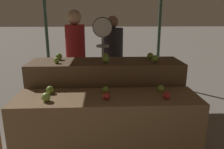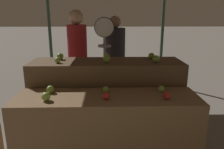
# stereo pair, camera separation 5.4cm
# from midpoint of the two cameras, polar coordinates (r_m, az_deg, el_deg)

# --- Properties ---
(display_counter_front) EXTENTS (1.92, 0.55, 0.83)m
(display_counter_front) POSITION_cam_midpoint_polar(r_m,az_deg,el_deg) (2.46, -0.75, -14.76)
(display_counter_front) COLOR olive
(display_counter_front) RESTS_ON ground_plane
(display_counter_back) EXTENTS (1.92, 0.55, 1.08)m
(display_counter_back) POSITION_cam_midpoint_polar(r_m,az_deg,el_deg) (2.94, -0.91, -6.79)
(display_counter_back) COLOR brown
(display_counter_back) RESTS_ON ground_plane
(apple_front_0) EXTENTS (0.09, 0.09, 0.09)m
(apple_front_0) POSITION_cam_midpoint_polar(r_m,az_deg,el_deg) (2.23, -16.33, -5.53)
(apple_front_0) COLOR #8EB247
(apple_front_0) RESTS_ON display_counter_front
(apple_front_1) EXTENTS (0.08, 0.08, 0.08)m
(apple_front_1) POSITION_cam_midpoint_polar(r_m,az_deg,el_deg) (2.17, -0.98, -5.60)
(apple_front_1) COLOR #B72D23
(apple_front_1) RESTS_ON display_counter_front
(apple_front_2) EXTENTS (0.08, 0.08, 0.08)m
(apple_front_2) POSITION_cam_midpoint_polar(r_m,az_deg,el_deg) (2.25, 14.60, -5.39)
(apple_front_2) COLOR #B72D23
(apple_front_2) RESTS_ON display_counter_front
(apple_front_3) EXTENTS (0.08, 0.08, 0.08)m
(apple_front_3) POSITION_cam_midpoint_polar(r_m,az_deg,el_deg) (2.44, -15.30, -3.73)
(apple_front_3) COLOR #7AA338
(apple_front_3) RESTS_ON display_counter_front
(apple_front_4) EXTENTS (0.07, 0.07, 0.07)m
(apple_front_4) POSITION_cam_midpoint_polar(r_m,az_deg,el_deg) (2.36, -1.11, -3.95)
(apple_front_4) COLOR #7AA338
(apple_front_4) RESTS_ON display_counter_front
(apple_front_5) EXTENTS (0.07, 0.07, 0.07)m
(apple_front_5) POSITION_cam_midpoint_polar(r_m,az_deg,el_deg) (2.45, 13.21, -3.65)
(apple_front_5) COLOR #8EB247
(apple_front_5) RESTS_ON display_counter_front
(apple_back_0) EXTENTS (0.07, 0.07, 0.07)m
(apple_back_0) POSITION_cam_midpoint_polar(r_m,az_deg,el_deg) (2.73, -13.56, 3.67)
(apple_back_0) COLOR #8EB247
(apple_back_0) RESTS_ON display_counter_back
(apple_back_1) EXTENTS (0.09, 0.09, 0.09)m
(apple_back_1) POSITION_cam_midpoint_polar(r_m,az_deg,el_deg) (2.67, -0.98, 4.00)
(apple_back_1) COLOR #7AA338
(apple_back_1) RESTS_ON display_counter_back
(apple_back_2) EXTENTS (0.09, 0.09, 0.09)m
(apple_back_2) POSITION_cam_midpoint_polar(r_m,az_deg,el_deg) (2.75, 11.90, 4.02)
(apple_back_2) COLOR #7AA338
(apple_back_2) RESTS_ON display_counter_back
(apple_back_3) EXTENTS (0.09, 0.09, 0.09)m
(apple_back_3) POSITION_cam_midpoint_polar(r_m,az_deg,el_deg) (2.94, -12.97, 4.65)
(apple_back_3) COLOR #7AA338
(apple_back_3) RESTS_ON display_counter_back
(apple_back_4) EXTENTS (0.08, 0.08, 0.08)m
(apple_back_4) POSITION_cam_midpoint_polar(r_m,az_deg,el_deg) (2.88, -0.94, 4.79)
(apple_back_4) COLOR #84AD3D
(apple_back_4) RESTS_ON display_counter_back
(apple_back_5) EXTENTS (0.08, 0.08, 0.08)m
(apple_back_5) POSITION_cam_midpoint_polar(r_m,az_deg,el_deg) (2.95, 10.71, 4.79)
(apple_back_5) COLOR #84AD3D
(apple_back_5) RESTS_ON display_counter_back
(produce_scale) EXTENTS (0.31, 0.20, 1.62)m
(produce_scale) POSITION_cam_midpoint_polar(r_m,az_deg,el_deg) (3.42, -1.61, 7.63)
(produce_scale) COLOR #99999E
(produce_scale) RESTS_ON ground_plane
(person_vendor_at_scale) EXTENTS (0.37, 0.37, 1.73)m
(person_vendor_at_scale) POSITION_cam_midpoint_polar(r_m,az_deg,el_deg) (3.56, -8.59, 4.97)
(person_vendor_at_scale) COLOR #2D2D38
(person_vendor_at_scale) RESTS_ON ground_plane
(person_customer_left) EXTENTS (0.51, 0.51, 1.63)m
(person_customer_left) POSITION_cam_midpoint_polar(r_m,az_deg,el_deg) (4.10, 1.05, 5.29)
(person_customer_left) COLOR #2D2D38
(person_customer_left) RESTS_ON ground_plane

